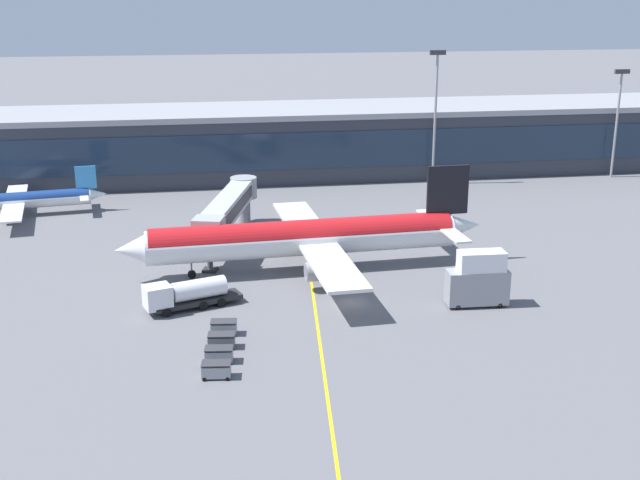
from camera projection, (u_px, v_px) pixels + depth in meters
ground_plane at (349, 302)px, 91.54m from camera, size 700.00×700.00×0.00m
apron_lead_in_line at (314, 298)px, 92.85m from camera, size 8.37×79.62×0.01m
terminal_building at (295, 141)px, 152.23m from camera, size 175.71×20.36×12.54m
main_airliner at (305, 237)px, 100.64m from camera, size 46.25×36.61×12.52m
jet_bridge at (229, 206)px, 111.09m from camera, size 9.89×25.06×6.96m
fuel_tanker at (186, 294)px, 89.21m from camera, size 11.04×5.77×3.25m
catering_lift at (478, 279)px, 89.83m from camera, size 6.91×2.80×6.30m
pushback_tug at (484, 266)px, 100.69m from camera, size 3.95×4.44×1.40m
baggage_cart_0 at (216, 370)px, 73.79m from camera, size 2.81×1.90×1.48m
baggage_cart_1 at (219, 354)px, 76.84m from camera, size 2.81×1.90×1.48m
baggage_cart_2 at (222, 340)px, 79.89m from camera, size 2.81×1.90×1.48m
baggage_cart_3 at (224, 327)px, 82.94m from camera, size 2.81×1.90×1.48m
commuter_jet_far at (9, 201)px, 124.81m from camera, size 29.17×23.34×7.23m
apron_light_mast_0 at (435, 107)px, 142.27m from camera, size 2.80×0.50×23.49m
apron_light_mast_1 at (618, 114)px, 148.08m from camera, size 2.80×0.50×19.74m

